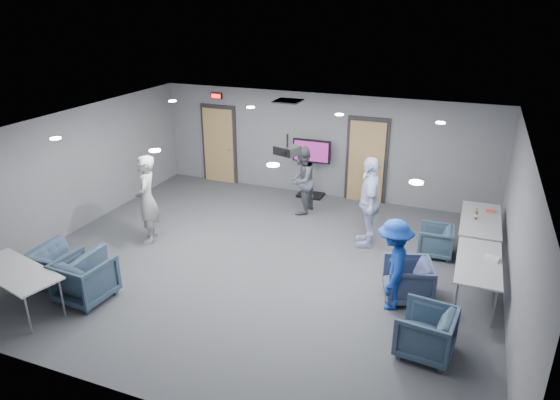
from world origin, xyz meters
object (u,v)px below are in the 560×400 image
(person_b, at_px, (302,180))
(person_a, at_px, (147,199))
(tv_stand, at_px, (311,165))
(chair_right_b, at_px, (408,280))
(chair_front_b, at_px, (67,267))
(chair_right_c, at_px, (425,332))
(person_d, at_px, (393,265))
(chair_right_a, at_px, (435,241))
(table_right_a, at_px, (481,221))
(projector, at_px, (287,150))
(chair_front_a, at_px, (85,279))
(person_c, at_px, (369,202))
(table_front_left, at_px, (15,273))
(bottle_right, at_px, (476,215))
(table_right_b, at_px, (479,264))

(person_b, bearing_deg, person_a, -40.67)
(tv_stand, bearing_deg, chair_right_b, -52.66)
(person_b, distance_m, chair_front_b, 5.55)
(chair_right_c, distance_m, tv_stand, 6.51)
(person_d, bearing_deg, chair_right_a, 160.73)
(chair_right_a, bearing_deg, chair_front_b, -61.08)
(table_right_a, bearing_deg, projector, 122.14)
(person_a, relative_size, projector, 4.02)
(chair_right_a, xyz_separation_m, chair_right_c, (0.15, -3.24, 0.05))
(tv_stand, bearing_deg, table_right_a, -22.09)
(chair_front_a, height_order, projector, projector)
(person_c, distance_m, chair_front_b, 5.99)
(chair_right_c, bearing_deg, projector, -113.15)
(person_c, bearing_deg, chair_right_c, 12.70)
(projector, bearing_deg, person_d, 3.49)
(chair_right_b, bearing_deg, table_front_left, -82.92)
(person_c, xyz_separation_m, chair_front_b, (-4.73, -3.62, -0.61))
(chair_right_a, relative_size, chair_front_a, 0.79)
(projector, bearing_deg, chair_front_a, -124.07)
(person_b, distance_m, table_front_left, 6.40)
(chair_front_a, bearing_deg, bottle_right, -140.91)
(person_d, height_order, chair_right_b, person_d)
(person_c, height_order, table_right_b, person_c)
(person_b, bearing_deg, person_c, 62.93)
(table_right_a, relative_size, bottle_right, 7.86)
(person_a, relative_size, chair_right_c, 2.37)
(chair_right_a, relative_size, projector, 1.45)
(chair_right_b, height_order, chair_right_c, chair_right_c)
(person_b, distance_m, chair_right_b, 4.20)
(person_a, height_order, chair_front_a, person_a)
(table_front_left, bearing_deg, table_right_a, 49.17)
(chair_right_c, xyz_separation_m, tv_stand, (-3.55, 5.44, 0.51))
(person_d, relative_size, table_right_b, 0.91)
(person_a, bearing_deg, table_right_a, 80.36)
(chair_right_b, xyz_separation_m, chair_right_c, (0.45, -1.38, 0.00))
(chair_front_b, relative_size, projector, 2.33)
(chair_front_b, xyz_separation_m, tv_stand, (2.74, 5.86, 0.52))
(person_a, distance_m, chair_front_a, 2.44)
(person_c, bearing_deg, projector, -50.06)
(table_right_b, height_order, projector, projector)
(chair_right_b, bearing_deg, projector, -112.01)
(tv_stand, bearing_deg, person_d, -56.86)
(person_a, xyz_separation_m, table_right_b, (6.63, 0.15, -0.27))
(person_a, xyz_separation_m, chair_right_b, (5.53, -0.31, -0.59))
(chair_right_a, relative_size, bottle_right, 2.91)
(table_right_a, height_order, table_front_left, same)
(chair_front_b, relative_size, bottle_right, 4.70)
(table_right_a, xyz_separation_m, table_front_left, (-7.14, -5.04, -0.00))
(person_d, height_order, table_right_b, person_d)
(bottle_right, bearing_deg, person_d, -115.08)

